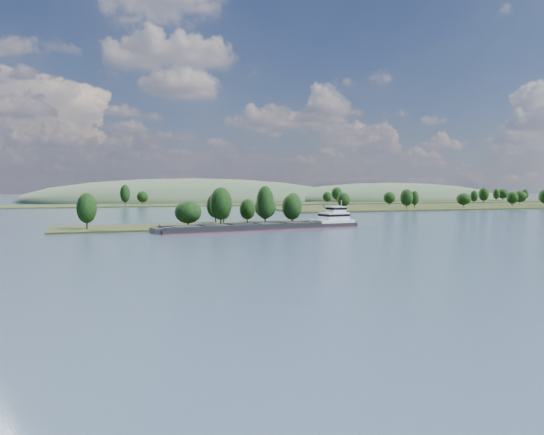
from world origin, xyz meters
name	(u,v)px	position (x,y,z in m)	size (l,w,h in m)	color
ground	(246,244)	(0.00, 120.00, 0.00)	(1800.00, 1800.00, 0.00)	#344A5B
tree_island	(218,215)	(6.87, 178.81, 4.12)	(100.00, 30.00, 15.42)	#242E14
right_bank	(484,205)	(231.19, 299.36, 0.93)	(320.00, 90.00, 14.21)	#242E14
back_shoreline	(152,205)	(8.81, 399.71, 0.65)	(900.00, 60.00, 16.34)	#242E14
hill_east	(390,200)	(260.00, 470.00, 0.00)	(260.00, 140.00, 36.00)	#3A4E36
hill_west	(194,201)	(60.00, 500.00, 0.00)	(320.00, 160.00, 44.00)	#3A4E36
cargo_barge	(275,225)	(23.19, 163.07, 1.26)	(74.68, 19.14, 10.03)	black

